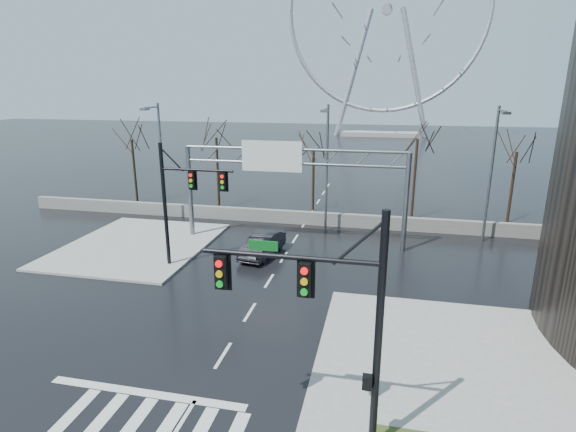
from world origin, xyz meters
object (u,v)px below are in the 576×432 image
(signal_mast_near, at_px, (333,309))
(signal_mast_far, at_px, (180,194))
(ferris_wheel, at_px, (387,18))
(car, at_px, (262,245))
(sign_gantry, at_px, (288,175))

(signal_mast_near, xyz_separation_m, signal_mast_far, (-11.01, 13.00, -0.04))
(ferris_wheel, relative_size, car, 10.86)
(signal_mast_near, distance_m, sign_gantry, 19.79)
(signal_mast_near, height_order, sign_gantry, signal_mast_near)
(signal_mast_far, bearing_deg, signal_mast_near, -49.74)
(sign_gantry, height_order, car, sign_gantry)
(signal_mast_near, bearing_deg, ferris_wheel, 90.08)
(signal_mast_far, xyz_separation_m, car, (4.35, 3.10, -4.06))
(signal_mast_near, distance_m, car, 17.90)
(signal_mast_near, xyz_separation_m, ferris_wheel, (-0.14, 99.04, 21.26))
(signal_mast_near, xyz_separation_m, car, (-6.66, 16.10, -4.10))
(sign_gantry, height_order, ferris_wheel, ferris_wheel)
(sign_gantry, bearing_deg, ferris_wheel, 86.16)
(signal_mast_near, distance_m, signal_mast_far, 17.03)
(signal_mast_near, relative_size, ferris_wheel, 0.16)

